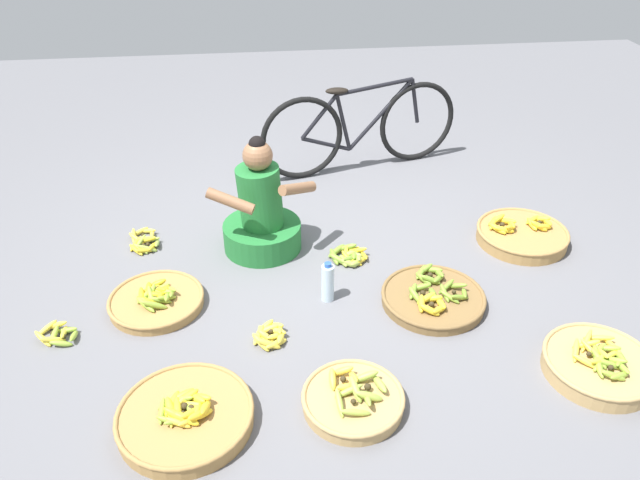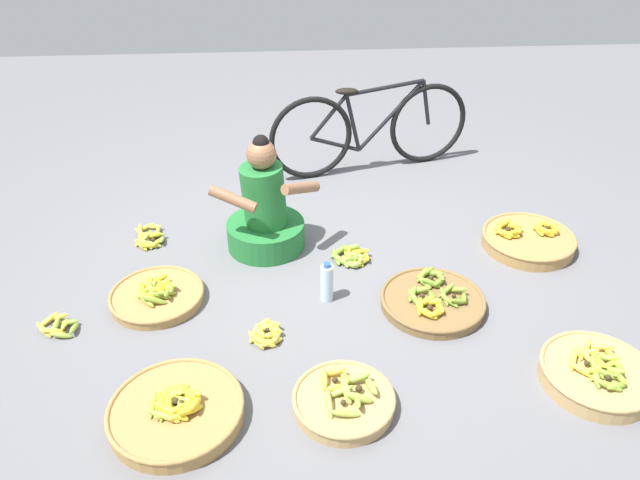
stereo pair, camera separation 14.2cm
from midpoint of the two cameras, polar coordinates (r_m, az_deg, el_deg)
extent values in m
plane|color=slate|center=(3.92, 0.82, -2.73)|extent=(10.00, 10.00, 0.00)
cylinder|color=#237233|center=(4.11, -4.09, 0.54)|extent=(0.52, 0.52, 0.18)
cylinder|color=#237233|center=(3.96, -4.26, 4.15)|extent=(0.37, 0.35, 0.43)
sphere|color=#8C6042|center=(3.83, -4.44, 7.98)|extent=(0.19, 0.19, 0.19)
sphere|color=black|center=(3.80, -4.49, 9.02)|extent=(0.10, 0.10, 0.10)
cylinder|color=#8C6042|center=(3.77, -7.07, 3.81)|extent=(0.31, 0.17, 0.16)
cylinder|color=#8C6042|center=(3.87, -0.75, 4.88)|extent=(0.27, 0.26, 0.16)
torus|color=black|center=(4.89, 0.00, 9.48)|extent=(0.68, 0.20, 0.68)
torus|color=black|center=(5.26, 10.87, 10.62)|extent=(0.68, 0.20, 0.68)
cylinder|color=black|center=(5.07, 7.45, 11.45)|extent=(0.55, 0.16, 0.55)
cylinder|color=black|center=(4.96, 3.93, 10.84)|extent=(0.15, 0.07, 0.49)
cylinder|color=black|center=(4.96, 7.00, 13.96)|extent=(0.64, 0.18, 0.08)
cylinder|color=black|center=(4.98, 2.28, 8.94)|extent=(0.42, 0.13, 0.18)
cylinder|color=black|center=(4.87, 1.66, 11.43)|extent=(0.31, 0.10, 0.35)
cylinder|color=black|center=(5.17, 10.68, 12.51)|extent=(0.12, 0.06, 0.38)
ellipsoid|color=black|center=(4.85, 3.37, 13.72)|extent=(0.18, 0.08, 0.05)
cylinder|color=#A87F47|center=(3.75, -13.95, -5.23)|extent=(0.55, 0.55, 0.06)
torus|color=#A87F47|center=(3.73, -14.01, -4.89)|extent=(0.56, 0.56, 0.02)
ellipsoid|color=#8CAD38|center=(3.71, -12.61, -4.47)|extent=(0.03, 0.14, 0.07)
ellipsoid|color=#8CAD38|center=(3.74, -12.76, -4.13)|extent=(0.11, 0.12, 0.07)
ellipsoid|color=#8CAD38|center=(3.76, -13.69, -4.04)|extent=(0.14, 0.07, 0.06)
ellipsoid|color=#8CAD38|center=(3.74, -14.38, -4.37)|extent=(0.06, 0.14, 0.07)
ellipsoid|color=#8CAD38|center=(3.71, -14.45, -4.62)|extent=(0.06, 0.14, 0.08)
ellipsoid|color=#8CAD38|center=(3.67, -13.66, -5.08)|extent=(0.14, 0.03, 0.07)
ellipsoid|color=#8CAD38|center=(3.67, -13.07, -4.89)|extent=(0.12, 0.10, 0.08)
sphere|color=#382D19|center=(3.72, -13.53, -4.54)|extent=(0.03, 0.03, 0.03)
ellipsoid|color=gold|center=(3.74, -13.04, -4.13)|extent=(0.05, 0.12, 0.06)
ellipsoid|color=gold|center=(3.79, -13.84, -3.60)|extent=(0.13, 0.06, 0.07)
ellipsoid|color=gold|center=(3.76, -14.59, -4.12)|extent=(0.05, 0.12, 0.07)
ellipsoid|color=gold|center=(3.72, -13.98, -4.60)|extent=(0.12, 0.05, 0.06)
sphere|color=#382D19|center=(3.75, -13.81, -4.07)|extent=(0.03, 0.03, 0.03)
ellipsoid|color=gold|center=(3.71, -13.52, -4.59)|extent=(0.05, 0.13, 0.07)
ellipsoid|color=gold|center=(3.74, -13.71, -4.12)|extent=(0.12, 0.11, 0.08)
ellipsoid|color=gold|center=(3.77, -14.50, -4.11)|extent=(0.13, 0.07, 0.06)
ellipsoid|color=gold|center=(3.72, -15.24, -4.63)|extent=(0.05, 0.13, 0.08)
ellipsoid|color=gold|center=(3.68, -14.83, -5.08)|extent=(0.13, 0.08, 0.07)
ellipsoid|color=gold|center=(3.68, -14.24, -5.10)|extent=(0.14, 0.07, 0.06)
sphere|color=#382D19|center=(3.72, -14.37, -4.58)|extent=(0.03, 0.03, 0.03)
ellipsoid|color=#8CAD38|center=(3.67, -13.05, -4.79)|extent=(0.04, 0.16, 0.09)
ellipsoid|color=#8CAD38|center=(3.73, -13.51, -4.32)|extent=(0.16, 0.10, 0.07)
ellipsoid|color=#8CAD38|center=(3.73, -14.79, -4.52)|extent=(0.13, 0.14, 0.07)
ellipsoid|color=#8CAD38|center=(3.66, -14.95, -5.42)|extent=(0.14, 0.13, 0.07)
ellipsoid|color=#8CAD38|center=(3.63, -14.19, -5.47)|extent=(0.15, 0.04, 0.10)
sphere|color=#382D19|center=(3.69, -14.10, -4.93)|extent=(0.03, 0.03, 0.03)
cylinder|color=tan|center=(3.04, 3.61, -14.95)|extent=(0.49, 0.49, 0.07)
torus|color=tan|center=(3.01, 3.63, -14.52)|extent=(0.50, 0.50, 0.02)
ellipsoid|color=#9EB747|center=(3.04, 6.18, -13.44)|extent=(0.07, 0.15, 0.06)
ellipsoid|color=#9EB747|center=(3.06, 4.82, -12.77)|extent=(0.15, 0.04, 0.08)
ellipsoid|color=#9EB747|center=(3.00, 3.88, -13.89)|extent=(0.07, 0.15, 0.09)
ellipsoid|color=#9EB747|center=(2.97, 5.10, -14.51)|extent=(0.15, 0.05, 0.09)
sphere|color=#382D19|center=(3.02, 5.04, -13.69)|extent=(0.03, 0.03, 0.03)
ellipsoid|color=yellow|center=(3.06, 3.73, -12.78)|extent=(0.05, 0.12, 0.07)
ellipsoid|color=yellow|center=(3.09, 2.75, -12.20)|extent=(0.12, 0.05, 0.08)
ellipsoid|color=yellow|center=(3.05, 1.76, -12.93)|extent=(0.04, 0.12, 0.08)
ellipsoid|color=yellow|center=(3.02, 3.10, -13.65)|extent=(0.13, 0.06, 0.06)
sphere|color=#382D19|center=(3.05, 2.76, -12.95)|extent=(0.03, 0.03, 0.03)
ellipsoid|color=#9EB747|center=(2.96, 4.95, -14.79)|extent=(0.03, 0.15, 0.09)
ellipsoid|color=#9EB747|center=(3.00, 3.22, -14.02)|extent=(0.15, 0.06, 0.07)
ellipsoid|color=#9EB747|center=(2.94, 2.30, -15.04)|extent=(0.04, 0.15, 0.08)
ellipsoid|color=#9EB747|center=(2.91, 3.78, -15.92)|extent=(0.15, 0.03, 0.06)
sphere|color=#382D19|center=(2.96, 3.61, -14.96)|extent=(0.03, 0.03, 0.03)
cylinder|color=tan|center=(3.46, 25.54, -11.40)|extent=(0.56, 0.56, 0.09)
torus|color=tan|center=(3.43, 25.72, -10.86)|extent=(0.57, 0.57, 0.02)
ellipsoid|color=#8CAD38|center=(3.45, 27.24, -10.48)|extent=(0.06, 0.14, 0.07)
ellipsoid|color=#8CAD38|center=(3.47, 26.32, -9.87)|extent=(0.13, 0.09, 0.07)
ellipsoid|color=#8CAD38|center=(3.45, 25.55, -10.04)|extent=(0.13, 0.09, 0.05)
ellipsoid|color=#8CAD38|center=(3.42, 25.37, -10.45)|extent=(0.07, 0.14, 0.06)
ellipsoid|color=#8CAD38|center=(3.40, 25.57, -10.76)|extent=(0.06, 0.14, 0.06)
ellipsoid|color=#8CAD38|center=(3.39, 26.39, -11.18)|extent=(0.13, 0.08, 0.06)
ellipsoid|color=#8CAD38|center=(3.43, 27.23, -10.90)|extent=(0.12, 0.12, 0.06)
sphere|color=#382D19|center=(3.43, 26.33, -10.51)|extent=(0.03, 0.03, 0.03)
ellipsoid|color=yellow|center=(3.51, 26.68, -9.62)|extent=(0.04, 0.16, 0.05)
ellipsoid|color=yellow|center=(3.52, 25.67, -9.03)|extent=(0.16, 0.09, 0.06)
ellipsoid|color=yellow|center=(3.47, 24.67, -9.31)|extent=(0.12, 0.13, 0.08)
ellipsoid|color=yellow|center=(3.42, 25.02, -10.16)|extent=(0.09, 0.15, 0.08)
ellipsoid|color=yellow|center=(3.45, 26.69, -10.34)|extent=(0.15, 0.10, 0.07)
sphere|color=#382D19|center=(3.47, 25.73, -9.78)|extent=(0.03, 0.03, 0.03)
ellipsoid|color=yellow|center=(3.42, 25.86, -10.31)|extent=(0.05, 0.14, 0.09)
ellipsoid|color=yellow|center=(3.45, 24.61, -9.61)|extent=(0.15, 0.06, 0.09)
ellipsoid|color=yellow|center=(3.39, 23.76, -10.16)|extent=(0.09, 0.14, 0.08)
ellipsoid|color=yellow|center=(3.36, 24.52, -11.09)|extent=(0.13, 0.12, 0.06)
ellipsoid|color=yellow|center=(3.38, 25.62, -10.98)|extent=(0.14, 0.08, 0.08)
sphere|color=#382D19|center=(3.40, 24.81, -10.43)|extent=(0.03, 0.03, 0.03)
ellipsoid|color=#8CAD38|center=(3.40, 27.34, -11.35)|extent=(0.04, 0.13, 0.06)
ellipsoid|color=#8CAD38|center=(3.41, 26.78, -10.85)|extent=(0.12, 0.11, 0.08)
ellipsoid|color=#8CAD38|center=(3.37, 25.58, -11.09)|extent=(0.12, 0.11, 0.06)
ellipsoid|color=#8CAD38|center=(3.35, 25.56, -11.51)|extent=(0.05, 0.13, 0.06)
ellipsoid|color=#8CAD38|center=(3.33, 26.65, -12.12)|extent=(0.13, 0.07, 0.07)
ellipsoid|color=#8CAD38|center=(3.35, 27.14, -12.09)|extent=(0.13, 0.07, 0.05)
sphere|color=#382D19|center=(3.37, 26.48, -11.46)|extent=(0.03, 0.03, 0.03)
cylinder|color=#A87F47|center=(3.05, -11.94, -15.55)|extent=(0.63, 0.63, 0.07)
torus|color=#A87F47|center=(3.02, -12.02, -15.08)|extent=(0.65, 0.65, 0.02)
ellipsoid|color=yellow|center=(2.97, -10.18, -14.79)|extent=(0.06, 0.15, 0.09)
ellipsoid|color=yellow|center=(3.02, -10.74, -13.91)|extent=(0.15, 0.10, 0.08)
ellipsoid|color=yellow|center=(3.03, -11.91, -13.93)|extent=(0.15, 0.11, 0.08)
ellipsoid|color=yellow|center=(3.00, -12.67, -14.86)|extent=(0.05, 0.15, 0.07)
ellipsoid|color=yellow|center=(2.95, -12.05, -15.58)|extent=(0.15, 0.10, 0.08)
ellipsoid|color=yellow|center=(2.95, -10.65, -15.37)|extent=(0.14, 0.13, 0.09)
sphere|color=#382D19|center=(2.99, -11.40, -14.75)|extent=(0.04, 0.04, 0.04)
ellipsoid|color=yellow|center=(2.99, -10.78, -14.69)|extent=(0.06, 0.15, 0.07)
ellipsoid|color=yellow|center=(3.03, -11.01, -13.90)|extent=(0.13, 0.14, 0.08)
ellipsoid|color=yellow|center=(3.05, -12.36, -13.72)|extent=(0.15, 0.09, 0.07)
ellipsoid|color=yellow|center=(3.03, -13.11, -14.24)|extent=(0.09, 0.15, 0.06)
ellipsoid|color=yellow|center=(3.00, -13.26, -14.79)|extent=(0.08, 0.15, 0.08)
ellipsoid|color=yellow|center=(2.97, -12.70, -15.30)|extent=(0.15, 0.10, 0.09)
ellipsoid|color=yellow|center=(2.96, -11.25, -15.15)|extent=(0.13, 0.13, 0.09)
sphere|color=#382D19|center=(3.00, -12.01, -14.55)|extent=(0.03, 0.03, 0.03)
ellipsoid|color=#8CAD38|center=(3.00, -11.61, -14.65)|extent=(0.06, 0.14, 0.06)
ellipsoid|color=#8CAD38|center=(3.04, -12.34, -13.93)|extent=(0.14, 0.07, 0.08)
ellipsoid|color=#8CAD38|center=(3.05, -13.19, -14.03)|extent=(0.14, 0.08, 0.06)
ellipsoid|color=#8CAD38|center=(3.02, -14.02, -14.77)|extent=(0.04, 0.14, 0.06)
ellipsoid|color=#8CAD38|center=(2.97, -13.32, -15.68)|extent=(0.14, 0.07, 0.06)
ellipsoid|color=#8CAD38|center=(2.97, -12.60, -15.72)|extent=(0.14, 0.07, 0.05)
sphere|color=#382D19|center=(3.00, -12.82, -14.83)|extent=(0.03, 0.03, 0.03)
ellipsoid|color=yellow|center=(2.97, -11.13, -15.17)|extent=(0.03, 0.13, 0.06)
ellipsoid|color=yellow|center=(3.01, -11.59, -14.42)|extent=(0.12, 0.09, 0.07)
ellipsoid|color=yellow|center=(3.02, -12.79, -14.51)|extent=(0.11, 0.10, 0.07)
ellipsoid|color=yellow|center=(2.99, -13.28, -15.26)|extent=(0.04, 0.13, 0.05)
ellipsoid|color=yellow|center=(2.95, -12.67, -15.89)|extent=(0.13, 0.07, 0.06)
ellipsoid|color=yellow|center=(2.95, -11.64, -15.79)|extent=(0.12, 0.10, 0.06)
sphere|color=#382D19|center=(2.98, -12.20, -15.14)|extent=(0.03, 0.03, 0.03)
cylinder|color=#A87F47|center=(4.37, 19.76, -0.13)|extent=(0.60, 0.60, 0.08)
torus|color=#A87F47|center=(4.35, 19.86, 0.34)|extent=(0.62, 0.62, 0.02)
ellipsoid|color=yellow|center=(4.44, 21.96, 1.02)|extent=(0.05, 0.13, 0.07)
ellipsoid|color=yellow|center=(4.47, 21.48, 1.35)|extent=(0.13, 0.11, 0.08)
ellipsoid|color=yellow|center=(4.45, 20.73, 1.31)|extent=(0.13, 0.09, 0.06)
ellipsoid|color=yellow|center=(4.39, 20.66, 0.92)|extent=(0.06, 0.14, 0.06)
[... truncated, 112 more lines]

